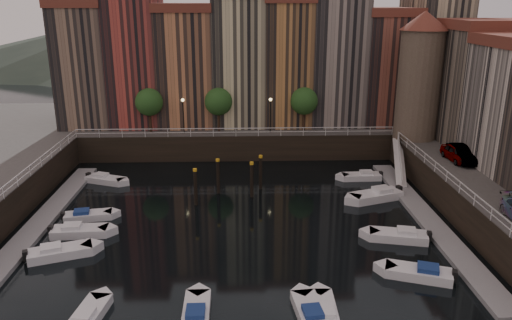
{
  "coord_description": "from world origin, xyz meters",
  "views": [
    {
      "loc": [
        0.41,
        -39.06,
        17.7
      ],
      "look_at": [
        1.89,
        4.0,
        3.96
      ],
      "focal_mm": 35.0,
      "sensor_mm": 36.0,
      "label": 1
    }
  ],
  "objects_px": {
    "boat_left_3": "(87,216)",
    "car_a": "(457,154)",
    "boat_left_1": "(59,252)",
    "boat_left_2": "(79,231)",
    "car_b": "(463,154)",
    "gangway": "(399,160)",
    "mooring_pilings": "(232,179)",
    "corner_tower": "(420,74)"
  },
  "relations": [
    {
      "from": "boat_left_1",
      "to": "boat_left_3",
      "type": "bearing_deg",
      "value": 68.76
    },
    {
      "from": "boat_left_3",
      "to": "car_b",
      "type": "distance_m",
      "value": 34.88
    },
    {
      "from": "boat_left_3",
      "to": "car_b",
      "type": "height_order",
      "value": "car_b"
    },
    {
      "from": "boat_left_2",
      "to": "boat_left_3",
      "type": "bearing_deg",
      "value": 91.38
    },
    {
      "from": "mooring_pilings",
      "to": "gangway",
      "type": "bearing_deg",
      "value": 15.13
    },
    {
      "from": "boat_left_1",
      "to": "car_a",
      "type": "distance_m",
      "value": 36.26
    },
    {
      "from": "corner_tower",
      "to": "gangway",
      "type": "relative_size",
      "value": 1.66
    },
    {
      "from": "boat_left_3",
      "to": "car_a",
      "type": "bearing_deg",
      "value": -1.22
    },
    {
      "from": "mooring_pilings",
      "to": "car_b",
      "type": "xyz_separation_m",
      "value": [
        22.02,
        0.28,
        2.16
      ]
    },
    {
      "from": "boat_left_3",
      "to": "car_b",
      "type": "bearing_deg",
      "value": -1.8
    },
    {
      "from": "gangway",
      "to": "car_b",
      "type": "relative_size",
      "value": 1.7
    },
    {
      "from": "gangway",
      "to": "mooring_pilings",
      "type": "height_order",
      "value": "gangway"
    },
    {
      "from": "gangway",
      "to": "car_a",
      "type": "relative_size",
      "value": 1.89
    },
    {
      "from": "mooring_pilings",
      "to": "boat_left_3",
      "type": "bearing_deg",
      "value": -158.05
    },
    {
      "from": "gangway",
      "to": "corner_tower",
      "type": "bearing_deg",
      "value": 57.2
    },
    {
      "from": "boat_left_2",
      "to": "car_a",
      "type": "xyz_separation_m",
      "value": [
        33.64,
        8.6,
        3.4
      ]
    },
    {
      "from": "boat_left_3",
      "to": "car_b",
      "type": "xyz_separation_m",
      "value": [
        34.31,
        5.23,
        3.49
      ]
    },
    {
      "from": "gangway",
      "to": "boat_left_3",
      "type": "xyz_separation_m",
      "value": [
        -29.72,
        -9.67,
        -1.6
      ]
    },
    {
      "from": "boat_left_2",
      "to": "corner_tower",
      "type": "bearing_deg",
      "value": 25.43
    },
    {
      "from": "car_a",
      "to": "boat_left_1",
      "type": "bearing_deg",
      "value": -163.77
    },
    {
      "from": "gangway",
      "to": "car_b",
      "type": "distance_m",
      "value": 6.65
    },
    {
      "from": "corner_tower",
      "to": "car_a",
      "type": "height_order",
      "value": "corner_tower"
    },
    {
      "from": "gangway",
      "to": "boat_left_1",
      "type": "relative_size",
      "value": 1.74
    },
    {
      "from": "gangway",
      "to": "car_a",
      "type": "xyz_separation_m",
      "value": [
        4.14,
        -4.15,
        1.83
      ]
    },
    {
      "from": "boat_left_1",
      "to": "gangway",
      "type": "bearing_deg",
      "value": 8.71
    },
    {
      "from": "gangway",
      "to": "car_b",
      "type": "height_order",
      "value": "car_b"
    },
    {
      "from": "corner_tower",
      "to": "boat_left_1",
      "type": "height_order",
      "value": "corner_tower"
    },
    {
      "from": "boat_left_1",
      "to": "car_a",
      "type": "bearing_deg",
      "value": -0.24
    },
    {
      "from": "boat_left_1",
      "to": "boat_left_2",
      "type": "relative_size",
      "value": 1.04
    },
    {
      "from": "corner_tower",
      "to": "car_b",
      "type": "relative_size",
      "value": 2.82
    },
    {
      "from": "gangway",
      "to": "boat_left_1",
      "type": "height_order",
      "value": "gangway"
    },
    {
      "from": "gangway",
      "to": "car_a",
      "type": "distance_m",
      "value": 6.14
    },
    {
      "from": "boat_left_1",
      "to": "car_b",
      "type": "bearing_deg",
      "value": -0.9
    },
    {
      "from": "gangway",
      "to": "boat_left_2",
      "type": "relative_size",
      "value": 1.8
    },
    {
      "from": "boat_left_2",
      "to": "car_b",
      "type": "height_order",
      "value": "car_b"
    },
    {
      "from": "mooring_pilings",
      "to": "car_b",
      "type": "bearing_deg",
      "value": 0.73
    },
    {
      "from": "boat_left_1",
      "to": "boat_left_3",
      "type": "xyz_separation_m",
      "value": [
        0.17,
        6.57,
        -0.04
      ]
    },
    {
      "from": "gangway",
      "to": "car_b",
      "type": "xyz_separation_m",
      "value": [
        4.59,
        -4.43,
        1.89
      ]
    },
    {
      "from": "corner_tower",
      "to": "boat_left_3",
      "type": "distance_m",
      "value": 36.91
    },
    {
      "from": "mooring_pilings",
      "to": "boat_left_2",
      "type": "bearing_deg",
      "value": -146.37
    },
    {
      "from": "corner_tower",
      "to": "boat_left_1",
      "type": "xyz_separation_m",
      "value": [
        -32.79,
        -20.73,
        -9.83
      ]
    },
    {
      "from": "corner_tower",
      "to": "mooring_pilings",
      "type": "distance_m",
      "value": 23.9
    }
  ]
}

